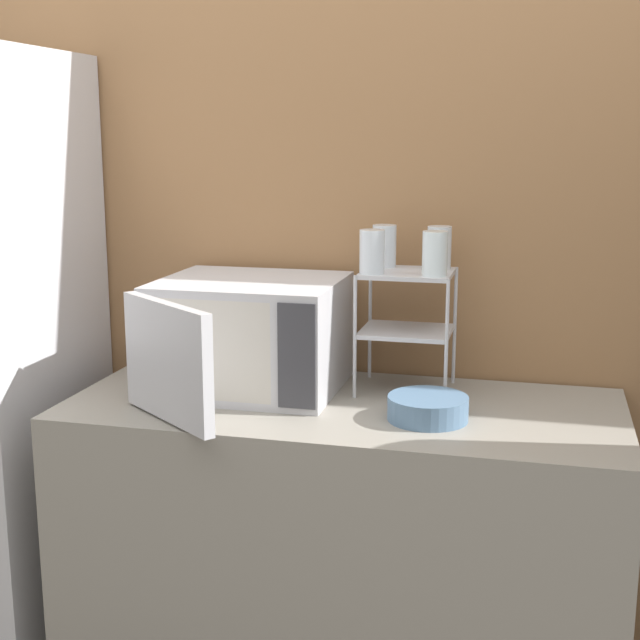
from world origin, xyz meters
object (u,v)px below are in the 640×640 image
at_px(glass_back_right, 439,248).
at_px(glass_back_left, 384,246).
at_px(microwave, 247,335).
at_px(glass_front_right, 435,254).
at_px(bowl, 428,408).
at_px(dish_rack, 407,305).
at_px(glass_front_left, 372,252).

xyz_separation_m(glass_back_right, glass_back_left, (-0.15, 0.00, 0.00)).
relative_size(microwave, glass_front_right, 5.83).
bearing_deg(microwave, glass_back_right, 17.76).
relative_size(microwave, glass_back_left, 5.83).
height_order(glass_back_left, bowl, glass_back_left).
xyz_separation_m(dish_rack, glass_front_left, (-0.09, -0.07, 0.15)).
bearing_deg(glass_back_right, dish_rack, -139.25).
bearing_deg(glass_front_left, bowl, -45.00).
bearing_deg(dish_rack, bowl, -68.94).
bearing_deg(glass_front_right, bowl, -85.42).
bearing_deg(glass_front_left, glass_back_left, 85.77).
height_order(microwave, glass_front_left, glass_front_left).
distance_m(glass_front_right, bowl, 0.41).
distance_m(glass_back_right, glass_back_left, 0.15).
distance_m(dish_rack, bowl, 0.34).
xyz_separation_m(glass_back_right, bowl, (0.02, -0.32, -0.37)).
bearing_deg(glass_front_right, microwave, -176.11).
bearing_deg(bowl, dish_rack, 111.06).
distance_m(microwave, glass_back_left, 0.46).
xyz_separation_m(glass_front_right, bowl, (0.02, -0.19, -0.37)).
relative_size(microwave, glass_back_right, 5.83).
xyz_separation_m(glass_front_left, glass_front_right, (0.17, 0.00, 0.00)).
height_order(glass_front_right, glass_back_left, same).
bearing_deg(glass_front_left, dish_rack, 37.41).
distance_m(microwave, glass_back_right, 0.59).
bearing_deg(microwave, glass_front_right, 3.89).
distance_m(glass_front_right, glass_back_left, 0.20).
bearing_deg(glass_back_right, bowl, -86.62).
height_order(dish_rack, glass_back_left, glass_back_left).
distance_m(dish_rack, glass_back_right, 0.19).
xyz_separation_m(glass_back_right, glass_front_right, (0.00, -0.13, 0.00)).
xyz_separation_m(glass_front_left, glass_back_right, (0.16, 0.13, 0.00)).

